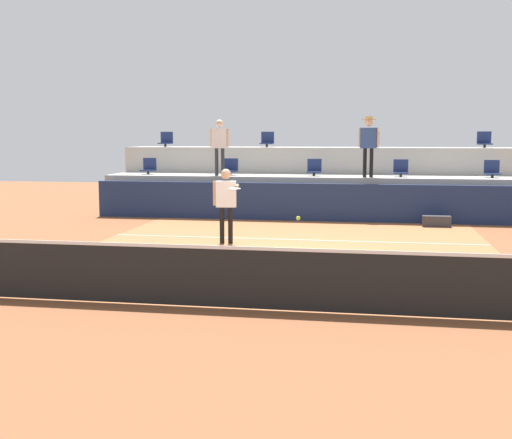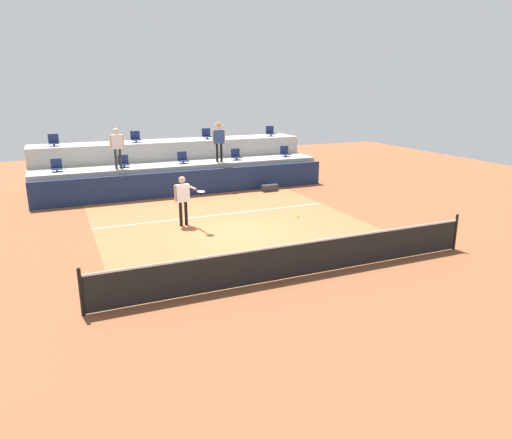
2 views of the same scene
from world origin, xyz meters
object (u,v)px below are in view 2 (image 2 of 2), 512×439
stadium_chair_upper_far_left (54,141)px  stadium_chair_upper_left (136,138)px  equipment_bag (270,188)px  stadium_chair_upper_far_right (270,132)px  stadium_chair_lower_left (124,162)px  stadium_chair_lower_right (236,155)px  spectator_leaning_on_rail (117,144)px  stadium_chair_upper_right (207,135)px  stadium_chair_lower_far_right (285,152)px  tennis_ball (298,217)px  stadium_chair_lower_center (183,158)px  tennis_player (183,196)px  stadium_chair_lower_far_left (57,166)px  spectator_with_hat (219,138)px

stadium_chair_upper_far_left → stadium_chair_upper_left: size_ratio=1.00×
equipment_bag → stadium_chair_upper_far_right: bearing=64.4°
stadium_chair_lower_left → stadium_chair_upper_far_right: stadium_chair_upper_far_right is taller
stadium_chair_upper_far_left → equipment_bag: size_ratio=0.68×
stadium_chair_lower_right → stadium_chair_upper_far_right: bearing=34.0°
stadium_chair_upper_far_left → spectator_leaning_on_rail: size_ratio=0.30×
stadium_chair_upper_left → stadium_chair_upper_right: same height
stadium_chair_upper_right → spectator_leaning_on_rail: (-4.66, -2.18, -0.02)m
stadium_chair_upper_left → stadium_chair_upper_far_right: same height
stadium_chair_upper_far_left → spectator_leaning_on_rail: spectator_leaning_on_rail is taller
stadium_chair_lower_far_right → equipment_bag: stadium_chair_lower_far_right is taller
stadium_chair_lower_left → stadium_chair_upper_right: 4.83m
tennis_ball → equipment_bag: (2.92, 8.06, -1.02)m
stadium_chair_lower_center → stadium_chair_lower_right: size_ratio=1.00×
stadium_chair_lower_far_right → tennis_player: (-6.77, -5.67, -0.40)m
tennis_player → stadium_chair_upper_right: bearing=66.4°
tennis_player → tennis_ball: bearing=-63.4°
stadium_chair_lower_far_right → stadium_chair_upper_right: stadium_chair_upper_right is taller
stadium_chair_lower_far_left → stadium_chair_upper_left: stadium_chair_upper_left is taller
spectator_leaning_on_rail → equipment_bag: size_ratio=2.27×
stadium_chair_upper_right → stadium_chair_lower_far_right: bearing=-27.2°
stadium_chair_lower_center → tennis_ball: 9.96m
stadium_chair_lower_right → spectator_with_hat: spectator_with_hat is taller
stadium_chair_lower_left → tennis_player: size_ratio=0.30×
stadium_chair_upper_left → spectator_leaning_on_rail: (-1.15, -2.18, -0.02)m
stadium_chair_lower_left → stadium_chair_upper_left: bearing=63.9°
tennis_player → stadium_chair_lower_left: bearing=101.3°
stadium_chair_upper_far_left → equipment_bag: stadium_chair_upper_far_left is taller
stadium_chair_upper_far_left → tennis_player: bearing=-62.9°
equipment_bag → stadium_chair_upper_left: bearing=145.2°
stadium_chair_lower_far_left → stadium_chair_lower_left: 2.71m
stadium_chair_lower_far_left → equipment_bag: 9.18m
spectator_with_hat → stadium_chair_lower_far_right: bearing=6.1°
tennis_player → tennis_ball: tennis_player is taller
stadium_chair_lower_far_left → stadium_chair_upper_right: bearing=14.2°
stadium_chair_lower_center → stadium_chair_lower_far_right: bearing=0.0°
stadium_chair_upper_far_left → stadium_chair_lower_center: bearing=-18.6°
stadium_chair_upper_far_left → stadium_chair_upper_left: bearing=0.0°
stadium_chair_upper_far_left → stadium_chair_upper_far_right: 10.63m
spectator_leaning_on_rail → stadium_chair_lower_right: bearing=4.0°
stadium_chair_lower_left → stadium_chair_upper_right: stadium_chair_upper_right is taller
stadium_chair_lower_center → stadium_chair_upper_far_left: size_ratio=1.00×
stadium_chair_upper_far_right → tennis_player: stadium_chair_upper_far_right is taller
stadium_chair_upper_left → stadium_chair_lower_far_right: bearing=-14.4°
stadium_chair_upper_far_right → stadium_chair_lower_left: bearing=-167.2°
stadium_chair_lower_far_right → tennis_player: bearing=-140.1°
stadium_chair_lower_far_left → stadium_chair_upper_far_right: stadium_chair_upper_far_right is taller
stadium_chair_lower_right → stadium_chair_upper_far_right: (2.67, 1.80, 0.85)m
stadium_chair_upper_left → tennis_ball: 12.02m
tennis_player → stadium_chair_lower_center: bearing=75.0°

